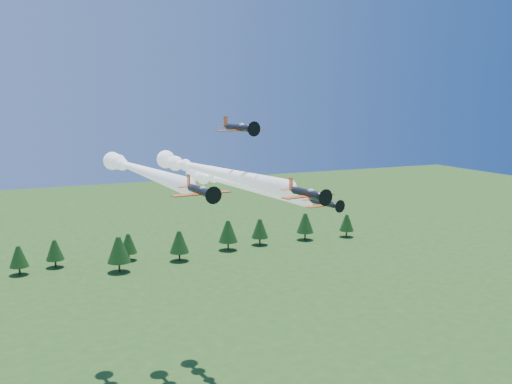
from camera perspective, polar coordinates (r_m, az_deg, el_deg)
name	(u,v)px	position (r m, az deg, el deg)	size (l,w,h in m)	color
plane_lead	(207,170)	(102.05, -4.92, 2.26)	(11.69, 54.56, 3.70)	black
plane_left	(137,169)	(104.35, -11.82, 2.30)	(9.93, 51.76, 3.70)	black
plane_right	(232,182)	(109.36, -2.41, 0.98)	(13.03, 46.83, 3.70)	black
plane_slot	(239,128)	(90.03, -1.72, 6.43)	(8.34, 9.12, 2.91)	black
treeline	(137,245)	(195.49, -11.86, -5.17)	(179.71, 20.24, 11.45)	#382314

